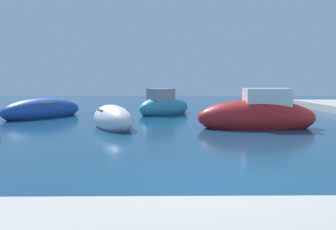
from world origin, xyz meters
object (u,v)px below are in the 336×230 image
object	(u,v)px
moored_boat_4	(250,107)
moored_boat_5	(112,119)
moored_boat_3	(164,106)
moored_boat_1	(43,111)
moored_boat_0	(258,116)

from	to	relation	value
moored_boat_4	moored_boat_5	distance (m)	10.77
moored_boat_3	moored_boat_1	bearing A→B (deg)	151.82
moored_boat_0	moored_boat_4	xyz separation A→B (m)	(1.55, 7.20, -0.18)
moored_boat_0	moored_boat_5	distance (m)	6.66
moored_boat_0	moored_boat_5	size ratio (longest dim) A/B	1.34
moored_boat_0	moored_boat_1	world-z (taller)	moored_boat_0
moored_boat_4	moored_boat_0	bearing A→B (deg)	32.32
moored_boat_1	moored_boat_4	xyz separation A→B (m)	(12.94, 2.78, -0.04)
moored_boat_1	moored_boat_5	xyz separation A→B (m)	(4.74, -4.19, -0.03)
moored_boat_1	moored_boat_3	world-z (taller)	moored_boat_3
moored_boat_1	moored_boat_4	distance (m)	13.24
moored_boat_1	moored_boat_3	xyz separation A→B (m)	(7.12, 1.76, 0.10)
moored_boat_3	moored_boat_5	xyz separation A→B (m)	(-2.38, -5.96, -0.13)
moored_boat_1	moored_boat_3	size ratio (longest dim) A/B	1.23
moored_boat_1	moored_boat_5	distance (m)	6.33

